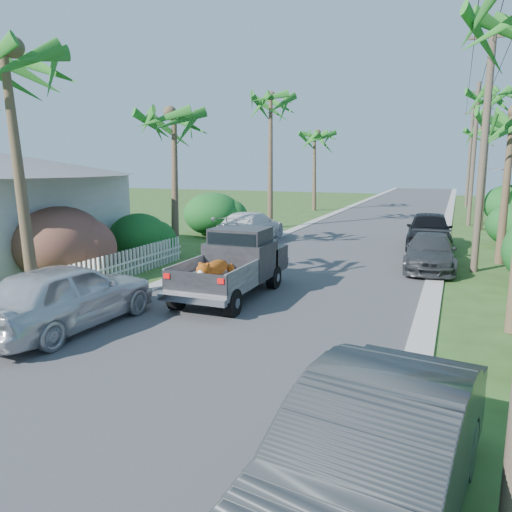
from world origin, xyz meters
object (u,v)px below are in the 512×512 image
at_px(palm_l_b, 173,113).
at_px(parked_car_rn, 373,462).
at_px(utility_pole_b, 484,148).
at_px(palm_r_c, 491,92).
at_px(pickup_truck, 237,262).
at_px(parked_car_lf, 251,227).
at_px(palm_l_d, 315,133).
at_px(parked_car_rf, 429,230).
at_px(utility_pole_c, 474,154).
at_px(parked_car_ln, 67,296).
at_px(utility_pole_d, 470,156).
at_px(palm_r_d, 484,130).
at_px(palm_l_c, 271,97).
at_px(parked_car_rm, 430,252).
at_px(palm_l_a, 8,50).

bearing_deg(palm_l_b, parked_car_rn, -52.22).
height_order(palm_l_b, utility_pole_b, utility_pole_b).
bearing_deg(palm_r_c, pickup_truck, -111.50).
bearing_deg(parked_car_lf, palm_l_d, -85.88).
bearing_deg(parked_car_rf, utility_pole_c, 76.01).
relative_size(parked_car_rf, parked_car_ln, 1.02).
bearing_deg(palm_l_b, utility_pole_d, 68.20).
relative_size(pickup_truck, parked_car_rn, 1.00).
xyz_separation_m(parked_car_ln, utility_pole_d, (9.54, 40.98, 3.76)).
xyz_separation_m(parked_car_lf, palm_l_d, (-1.50, 17.60, 5.66)).
height_order(pickup_truck, palm_r_d, palm_r_d).
relative_size(parked_car_lf, palm_l_b, 0.73).
bearing_deg(parked_car_ln, pickup_truck, -115.60).
distance_m(parked_car_lf, utility_pole_b, 11.77).
bearing_deg(palm_l_c, palm_l_b, -94.57).
xyz_separation_m(parked_car_rn, palm_l_b, (-10.98, 14.17, 5.30)).
relative_size(palm_l_b, palm_r_c, 0.79).
height_order(parked_car_rf, utility_pole_d, utility_pole_d).
xyz_separation_m(parked_car_rm, utility_pole_b, (1.59, 0.21, 3.94)).
bearing_deg(pickup_truck, utility_pole_c, 71.80).
distance_m(palm_l_b, utility_pole_b, 12.54).
height_order(parked_car_ln, utility_pole_c, utility_pole_c).
bearing_deg(palm_l_a, parked_car_rf, 56.48).
distance_m(parked_car_rm, utility_pole_b, 4.25).
height_order(parked_car_ln, utility_pole_d, utility_pole_d).
distance_m(parked_car_rf, palm_r_d, 23.03).
xyz_separation_m(palm_l_a, palm_r_c, (12.40, 23.00, 1.18)).
relative_size(palm_l_b, utility_pole_d, 0.82).
xyz_separation_m(parked_car_lf, palm_l_b, (-1.80, -4.40, 5.37)).
distance_m(palm_l_a, utility_pole_d, 41.77).
height_order(parked_car_ln, palm_r_d, palm_r_d).
height_order(parked_car_ln, palm_l_d, palm_l_d).
bearing_deg(utility_pole_b, pickup_truck, -137.90).
xyz_separation_m(utility_pole_b, utility_pole_c, (0.00, 15.00, 0.00)).
height_order(parked_car_rn, palm_l_b, palm_l_b).
bearing_deg(parked_car_rn, palm_r_c, 93.90).
height_order(parked_car_ln, palm_l_b, palm_l_b).
xyz_separation_m(parked_car_rm, palm_r_d, (2.49, 27.21, 6.07)).
height_order(parked_car_rf, parked_car_lf, parked_car_rf).
relative_size(palm_l_d, utility_pole_c, 0.86).
bearing_deg(palm_l_d, utility_pole_d, 36.64).
distance_m(pickup_truck, palm_r_d, 34.74).
distance_m(palm_l_d, utility_pole_d, 15.19).
bearing_deg(utility_pole_c, palm_l_c, -152.65).
bearing_deg(utility_pole_d, palm_l_b, -111.80).
distance_m(parked_car_rm, palm_r_c, 15.32).
bearing_deg(parked_car_rm, palm_l_a, -138.78).
height_order(palm_l_b, utility_pole_d, utility_pole_d).
distance_m(palm_l_b, palm_l_d, 22.00).
relative_size(pickup_truck, utility_pole_d, 0.57).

